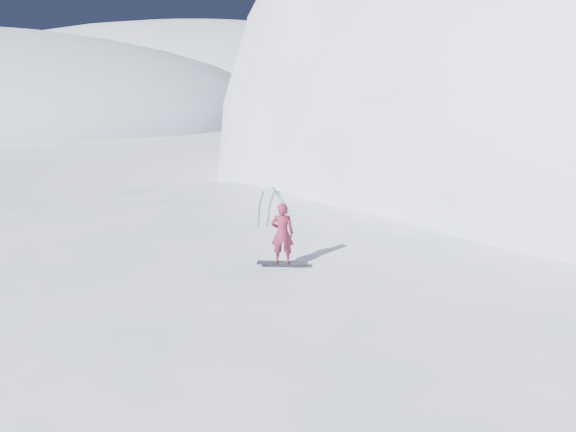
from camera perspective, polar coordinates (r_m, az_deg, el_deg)
name	(u,v)px	position (r m, az deg, el deg)	size (l,w,h in m)	color
ground	(261,321)	(16.52, -3.02, -11.63)	(400.00, 400.00, 0.00)	white
near_ridge	(305,285)	(19.03, 1.85, -7.67)	(36.00, 28.00, 4.80)	white
peak_shoulder	(474,189)	(35.78, 19.94, 2.87)	(28.00, 24.00, 18.00)	white
far_ridge_c	(195,98)	(131.75, -10.30, 12.75)	(140.00, 90.00, 36.00)	white
wind_bumps	(258,292)	(18.48, -3.35, -8.45)	(16.00, 14.40, 1.00)	white
snowboard	(282,263)	(14.50, -0.63, -5.23)	(1.43, 0.27, 0.02)	black
snowboarder	(282,233)	(14.20, -0.64, -1.93)	(0.63, 0.42, 1.73)	maroon
board_tracks	(273,203)	(20.65, -1.70, 1.41)	(2.69, 5.93, 0.04)	silver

